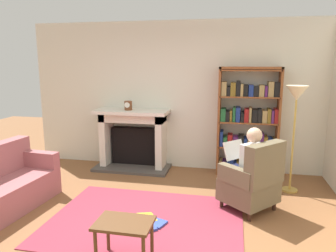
{
  "coord_description": "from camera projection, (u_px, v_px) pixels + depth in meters",
  "views": [
    {
      "loc": [
        1.04,
        -3.28,
        1.96
      ],
      "look_at": [
        0.1,
        1.2,
        1.05
      ],
      "focal_mm": 34.22,
      "sensor_mm": 36.0,
      "label": 1
    }
  ],
  "objects": [
    {
      "name": "mantel_clock",
      "position": [
        128.0,
        106.0,
        5.79
      ],
      "size": [
        0.14,
        0.14,
        0.17
      ],
      "color": "brown",
      "rests_on": "fireplace"
    },
    {
      "name": "floor_lamp",
      "position": [
        296.0,
        103.0,
        4.71
      ],
      "size": [
        0.32,
        0.32,
        1.63
      ],
      "color": "#B7933F",
      "rests_on": "ground"
    },
    {
      "name": "back_wall",
      "position": [
        178.0,
        96.0,
        5.93
      ],
      "size": [
        5.6,
        0.1,
        2.7
      ],
      "primitive_type": "cube",
      "color": "silver",
      "rests_on": "ground"
    },
    {
      "name": "ground",
      "position": [
        139.0,
        233.0,
        3.75
      ],
      "size": [
        14.0,
        14.0,
        0.0
      ],
      "primitive_type": "plane",
      "color": "brown"
    },
    {
      "name": "scattered_books",
      "position": [
        148.0,
        222.0,
        3.95
      ],
      "size": [
        0.44,
        0.55,
        0.03
      ],
      "color": "#334CA5",
      "rests_on": "area_rug"
    },
    {
      "name": "bookshelf",
      "position": [
        249.0,
        123.0,
        5.54
      ],
      "size": [
        1.04,
        0.32,
        1.89
      ],
      "color": "brown",
      "rests_on": "ground"
    },
    {
      "name": "area_rug",
      "position": [
        146.0,
        220.0,
        4.03
      ],
      "size": [
        2.4,
        1.8,
        0.01
      ],
      "primitive_type": "cube",
      "color": "#943041",
      "rests_on": "ground"
    },
    {
      "name": "side_table",
      "position": [
        124.0,
        228.0,
        3.13
      ],
      "size": [
        0.56,
        0.39,
        0.44
      ],
      "color": "brown",
      "rests_on": "ground"
    },
    {
      "name": "armchair_reading",
      "position": [
        253.0,
        181.0,
        4.24
      ],
      "size": [
        0.89,
        0.89,
        0.97
      ],
      "rotation": [
        0.0,
        0.0,
        3.99
      ],
      "color": "#331E14",
      "rests_on": "ground"
    },
    {
      "name": "fireplace",
      "position": [
        134.0,
        137.0,
        6.0
      ],
      "size": [
        1.39,
        0.64,
        1.11
      ],
      "color": "#4C4742",
      "rests_on": "ground"
    },
    {
      "name": "seated_reader",
      "position": [
        247.0,
        164.0,
        4.29
      ],
      "size": [
        0.59,
        0.57,
        1.14
      ],
      "rotation": [
        0.0,
        0.0,
        3.99
      ],
      "color": "silver",
      "rests_on": "ground"
    }
  ]
}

